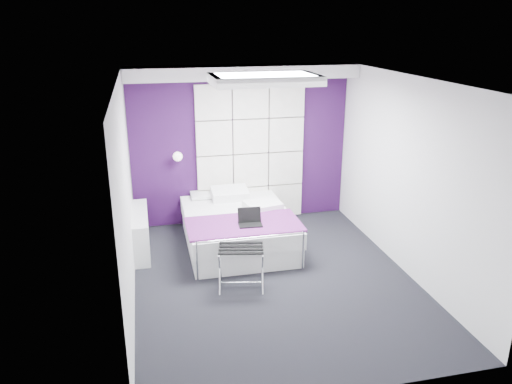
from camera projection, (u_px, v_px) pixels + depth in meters
floor at (274, 280)px, 6.59m from camera, size 4.40×4.40×0.00m
ceiling at (277, 80)px, 5.74m from camera, size 4.40×4.40×0.00m
wall_back at (241, 145)px, 8.20m from camera, size 3.60×0.00×3.60m
wall_left at (126, 197)px, 5.79m from camera, size 0.00×4.40×4.40m
wall_right at (408, 177)px, 6.55m from camera, size 0.00×4.40×4.40m
accent_wall at (241, 145)px, 8.19m from camera, size 3.58×0.02×2.58m
soffit at (243, 72)px, 7.57m from camera, size 3.58×0.50×0.20m
headboard at (251, 153)px, 8.21m from camera, size 1.80×0.08×2.30m
skylight at (264, 78)px, 6.31m from camera, size 1.36×0.86×0.12m
wall_lamp at (178, 156)px, 7.87m from camera, size 0.15×0.15×0.15m
radiator at (141, 232)px, 7.34m from camera, size 0.22×1.20×0.60m
bed at (237, 227)px, 7.53m from camera, size 1.60×1.93×0.68m
nightstand at (205, 194)px, 8.14m from camera, size 0.45×0.35×0.05m
luggage_rack at (241, 267)px, 6.33m from camera, size 0.56×0.41×0.55m
laptop at (250, 220)px, 6.97m from camera, size 0.32×0.23×0.23m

